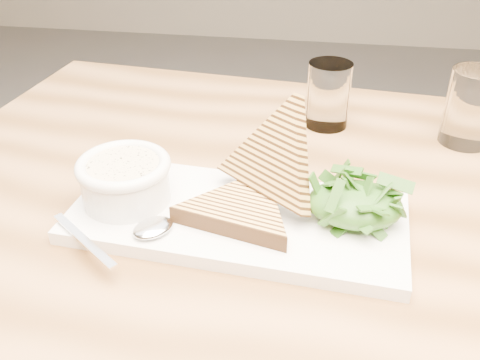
# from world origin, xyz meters

# --- Properties ---
(table_top) EXTENTS (1.35, 0.97, 0.04)m
(table_top) POSITION_xyz_m (0.02, -0.04, 0.72)
(table_top) COLOR #9F6D3E
(table_top) RESTS_ON ground
(table_leg_bl) EXTENTS (0.06, 0.06, 0.70)m
(table_leg_bl) POSITION_xyz_m (-0.56, 0.33, 0.35)
(table_leg_bl) COLOR #9F6D3E
(table_leg_bl) RESTS_ON ground
(platter) EXTENTS (0.41, 0.21, 0.02)m
(platter) POSITION_xyz_m (-0.13, -0.07, 0.75)
(platter) COLOR white
(platter) RESTS_ON table_top
(soup_bowl) EXTENTS (0.11, 0.11, 0.04)m
(soup_bowl) POSITION_xyz_m (-0.27, -0.06, 0.78)
(soup_bowl) COLOR white
(soup_bowl) RESTS_ON platter
(soup) EXTENTS (0.09, 0.09, 0.01)m
(soup) POSITION_xyz_m (-0.27, -0.06, 0.81)
(soup) COLOR beige
(soup) RESTS_ON soup_bowl
(bowl_rim) EXTENTS (0.11, 0.11, 0.01)m
(bowl_rim) POSITION_xyz_m (-0.27, -0.06, 0.81)
(bowl_rim) COLOR white
(bowl_rim) RESTS_ON soup_bowl
(sandwich_flat) EXTENTS (0.20, 0.20, 0.02)m
(sandwich_flat) POSITION_xyz_m (-0.13, -0.08, 0.77)
(sandwich_flat) COLOR gold
(sandwich_flat) RESTS_ON platter
(sandwich_lean) EXTENTS (0.23, 0.23, 0.19)m
(sandwich_lean) POSITION_xyz_m (-0.09, -0.03, 0.81)
(sandwich_lean) COLOR gold
(sandwich_lean) RESTS_ON sandwich_flat
(salad_base) EXTENTS (0.11, 0.09, 0.04)m
(salad_base) POSITION_xyz_m (0.00, -0.06, 0.78)
(salad_base) COLOR #1B4414
(salad_base) RESTS_ON platter
(arugula_pile) EXTENTS (0.11, 0.10, 0.05)m
(arugula_pile) POSITION_xyz_m (0.00, -0.06, 0.79)
(arugula_pile) COLOR #35641A
(arugula_pile) RESTS_ON platter
(spoon_bowl) EXTENTS (0.06, 0.06, 0.01)m
(spoon_bowl) POSITION_xyz_m (-0.22, -0.12, 0.77)
(spoon_bowl) COLOR silver
(spoon_bowl) RESTS_ON platter
(spoon_handle) EXTENTS (0.10, 0.08, 0.00)m
(spoon_handle) POSITION_xyz_m (-0.29, -0.15, 0.76)
(spoon_handle) COLOR silver
(spoon_handle) RESTS_ON platter
(glass_near) EXTENTS (0.07, 0.07, 0.10)m
(glass_near) POSITION_xyz_m (-0.03, 0.22, 0.79)
(glass_near) COLOR white
(glass_near) RESTS_ON table_top
(glass_far) EXTENTS (0.08, 0.08, 0.12)m
(glass_far) POSITION_xyz_m (0.18, 0.20, 0.80)
(glass_far) COLOR white
(glass_far) RESTS_ON table_top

